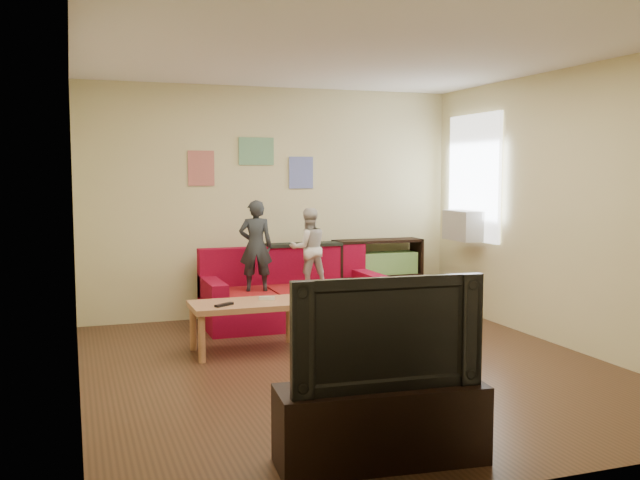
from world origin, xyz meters
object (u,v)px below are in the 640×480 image
object	(u,v)px
tv_stand	(381,424)
television	(382,330)
file_box	(380,310)
child_a	(256,246)
sofa	(291,297)
coffee_table	(248,309)
bookshelf	(377,279)
child_b	(308,248)

from	to	relation	value
tv_stand	television	bearing A→B (deg)	0.00
file_box	television	xyz separation A→B (m)	(-1.62, -3.64, 0.66)
child_a	television	distance (m)	3.75
sofa	child_a	size ratio (longest dim) A/B	2.02
child_a	sofa	bearing A→B (deg)	-147.69
coffee_table	file_box	size ratio (longest dim) A/B	2.80
file_box	bookshelf	bearing A→B (deg)	68.51
coffee_table	file_box	xyz separation A→B (m)	(1.75, 0.85, -0.28)
sofa	bookshelf	bearing A→B (deg)	16.46
sofa	child_a	xyz separation A→B (m)	(-0.45, -0.17, 0.62)
tv_stand	television	world-z (taller)	television
child_a	television	world-z (taller)	child_a
child_b	coffee_table	world-z (taller)	child_b
sofa	file_box	distance (m)	1.02
coffee_table	television	size ratio (longest dim) A/B	0.94
coffee_table	television	bearing A→B (deg)	-87.40
sofa	file_box	size ratio (longest dim) A/B	5.23
file_box	tv_stand	bearing A→B (deg)	-114.02
sofa	coffee_table	world-z (taller)	sofa
file_box	tv_stand	size ratio (longest dim) A/B	0.31
child_b	tv_stand	size ratio (longest dim) A/B	0.72
television	child_a	bearing A→B (deg)	90.31
child_b	bookshelf	distance (m)	1.29
sofa	coffee_table	bearing A→B (deg)	-124.69
child_b	coffee_table	bearing A→B (deg)	45.10
sofa	file_box	xyz separation A→B (m)	(0.97, -0.27, -0.16)
child_a	coffee_table	xyz separation A→B (m)	(-0.32, -0.95, -0.50)
child_b	tv_stand	bearing A→B (deg)	77.22
sofa	bookshelf	world-z (taller)	bookshelf
bookshelf	child_a	bearing A→B (deg)	-162.46
child_b	tv_stand	distance (m)	3.88
sofa	child_a	distance (m)	0.78
bookshelf	tv_stand	distance (m)	4.67
child_a	television	size ratio (longest dim) A/B	0.87
sofa	bookshelf	distance (m)	1.28
child_b	bookshelf	size ratio (longest dim) A/B	0.81
sofa	coffee_table	distance (m)	1.37
television	coffee_table	bearing A→B (deg)	95.92
coffee_table	tv_stand	bearing A→B (deg)	-87.40
child_b	coffee_table	distance (m)	1.40
child_a	child_b	world-z (taller)	child_a
child_a	bookshelf	xyz separation A→B (m)	(1.68, 0.53, -0.52)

